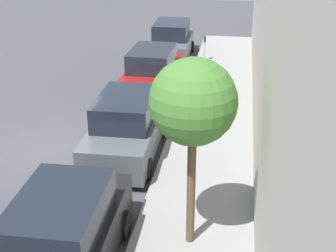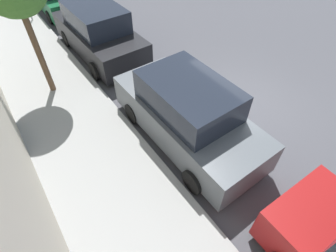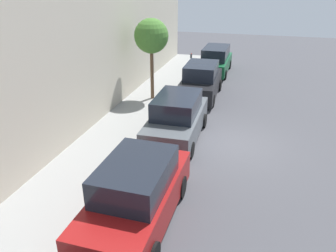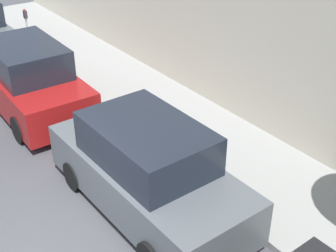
# 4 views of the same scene
# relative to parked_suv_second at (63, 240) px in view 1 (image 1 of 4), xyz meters

# --- Properties ---
(ground_plane) EXTENTS (60.00, 60.00, 0.00)m
(ground_plane) POSITION_rel_parked_suv_second_xyz_m (-2.37, 5.60, -0.93)
(ground_plane) COLOR #424247
(sidewalk) EXTENTS (2.89, 32.00, 0.15)m
(sidewalk) POSITION_rel_parked_suv_second_xyz_m (2.58, 5.60, -0.86)
(sidewalk) COLOR gray
(sidewalk) RESTS_ON ground_plane
(parked_suv_second) EXTENTS (2.08, 4.85, 1.98)m
(parked_suv_second) POSITION_rel_parked_suv_second_xyz_m (0.00, 0.00, 0.00)
(parked_suv_second) COLOR black
(parked_suv_second) RESTS_ON ground_plane
(parked_suv_third) EXTENTS (2.08, 4.84, 1.98)m
(parked_suv_third) POSITION_rel_parked_suv_second_xyz_m (-0.01, 5.73, 0.00)
(parked_suv_third) COLOR #4C5156
(parked_suv_third) RESTS_ON ground_plane
(parked_suv_fourth) EXTENTS (2.08, 4.83, 1.98)m
(parked_suv_fourth) POSITION_rel_parked_suv_second_xyz_m (-0.25, 11.27, -0.00)
(parked_suv_fourth) COLOR maroon
(parked_suv_fourth) RESTS_ON ground_plane
(parked_suv_fifth) EXTENTS (2.10, 4.85, 1.98)m
(parked_suv_fifth) POSITION_rel_parked_suv_second_xyz_m (-0.25, 16.70, 0.00)
(parked_suv_fifth) COLOR #4C5156
(parked_suv_fifth) RESTS_ON ground_plane
(parking_meter_far) EXTENTS (0.11, 0.15, 1.34)m
(parking_meter_far) POSITION_rel_parked_suv_second_xyz_m (1.58, 16.02, 0.05)
(parking_meter_far) COLOR #ADADB2
(parking_meter_far) RESTS_ON sidewalk
(street_tree) EXTENTS (1.84, 1.84, 4.41)m
(street_tree) POSITION_rel_parked_suv_second_xyz_m (2.53, 1.40, 2.68)
(street_tree) COLOR brown
(street_tree) RESTS_ON sidewalk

